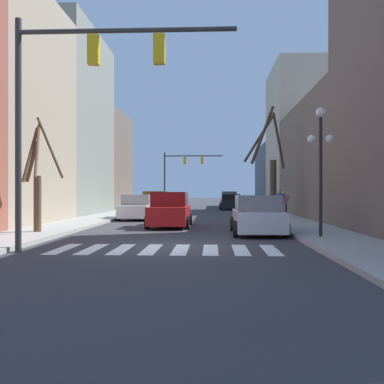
{
  "coord_description": "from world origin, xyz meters",
  "views": [
    {
      "loc": [
        1.4,
        -14.27,
        1.73
      ],
      "look_at": [
        -0.16,
        20.46,
        1.74
      ],
      "focal_mm": 42.0,
      "sensor_mm": 36.0,
      "label": 1
    }
  ],
  "objects_px": {
    "car_driving_away_lane": "(231,202)",
    "car_parked_left_near": "(138,208)",
    "traffic_signal_near": "(78,83)",
    "pedestrian_waiting_at_curb": "(284,201)",
    "car_at_intersection": "(155,203)",
    "street_tree_right_near": "(37,183)",
    "street_tree_left_near": "(271,170)",
    "traffic_signal_far": "(181,167)",
    "street_lamp_right_corner": "(321,146)",
    "car_parked_right_mid": "(170,211)",
    "pedestrian_on_right_sidewalk": "(280,201)",
    "car_driving_toward_lane": "(229,200)",
    "car_parked_left_mid": "(257,216)"
  },
  "relations": [
    {
      "from": "car_driving_away_lane",
      "to": "car_parked_left_near",
      "type": "xyz_separation_m",
      "value": [
        -6.53,
        -16.28,
        0.01
      ]
    },
    {
      "from": "traffic_signal_near",
      "to": "pedestrian_waiting_at_curb",
      "type": "height_order",
      "value": "traffic_signal_near"
    },
    {
      "from": "car_at_intersection",
      "to": "street_tree_right_near",
      "type": "bearing_deg",
      "value": 173.01
    },
    {
      "from": "street_tree_left_near",
      "to": "street_tree_right_near",
      "type": "bearing_deg",
      "value": -134.06
    },
    {
      "from": "traffic_signal_far",
      "to": "street_tree_right_near",
      "type": "bearing_deg",
      "value": -95.45
    },
    {
      "from": "traffic_signal_far",
      "to": "street_lamp_right_corner",
      "type": "bearing_deg",
      "value": -78.29
    },
    {
      "from": "traffic_signal_far",
      "to": "street_tree_left_near",
      "type": "distance_m",
      "value": 25.15
    },
    {
      "from": "car_parked_right_mid",
      "to": "pedestrian_on_right_sidewalk",
      "type": "distance_m",
      "value": 8.42
    },
    {
      "from": "pedestrian_waiting_at_curb",
      "to": "traffic_signal_near",
      "type": "bearing_deg",
      "value": 69.36
    },
    {
      "from": "car_at_intersection",
      "to": "car_parked_left_near",
      "type": "xyz_separation_m",
      "value": [
        -0.03,
        -8.49,
        -0.1
      ]
    },
    {
      "from": "street_tree_right_near",
      "to": "pedestrian_waiting_at_curb",
      "type": "bearing_deg",
      "value": 47.1
    },
    {
      "from": "traffic_signal_near",
      "to": "traffic_signal_far",
      "type": "distance_m",
      "value": 39.95
    },
    {
      "from": "car_parked_left_near",
      "to": "car_parked_right_mid",
      "type": "bearing_deg",
      "value": -155.85
    },
    {
      "from": "car_driving_toward_lane",
      "to": "pedestrian_waiting_at_curb",
      "type": "distance_m",
      "value": 20.9
    },
    {
      "from": "traffic_signal_near",
      "to": "street_lamp_right_corner",
      "type": "height_order",
      "value": "traffic_signal_near"
    },
    {
      "from": "pedestrian_on_right_sidewalk",
      "to": "pedestrian_waiting_at_curb",
      "type": "xyz_separation_m",
      "value": [
        0.65,
        2.37,
        -0.07
      ]
    },
    {
      "from": "car_parked_left_near",
      "to": "pedestrian_waiting_at_curb",
      "type": "height_order",
      "value": "pedestrian_waiting_at_curb"
    },
    {
      "from": "traffic_signal_far",
      "to": "pedestrian_on_right_sidewalk",
      "type": "height_order",
      "value": "traffic_signal_far"
    },
    {
      "from": "street_lamp_right_corner",
      "to": "pedestrian_on_right_sidewalk",
      "type": "xyz_separation_m",
      "value": [
        0.27,
        11.62,
        -2.21
      ]
    },
    {
      "from": "car_parked_right_mid",
      "to": "pedestrian_waiting_at_curb",
      "type": "xyz_separation_m",
      "value": [
        6.92,
        7.98,
        0.32
      ]
    },
    {
      "from": "traffic_signal_far",
      "to": "street_tree_right_near",
      "type": "relative_size",
      "value": 1.49
    },
    {
      "from": "car_parked_left_mid",
      "to": "street_tree_right_near",
      "type": "distance_m",
      "value": 9.02
    },
    {
      "from": "street_lamp_right_corner",
      "to": "pedestrian_on_right_sidewalk",
      "type": "height_order",
      "value": "street_lamp_right_corner"
    },
    {
      "from": "traffic_signal_near",
      "to": "car_parked_left_near",
      "type": "distance_m",
      "value": 15.92
    },
    {
      "from": "car_at_intersection",
      "to": "pedestrian_waiting_at_curb",
      "type": "height_order",
      "value": "car_at_intersection"
    },
    {
      "from": "traffic_signal_far",
      "to": "car_parked_left_mid",
      "type": "bearing_deg",
      "value": -80.8
    },
    {
      "from": "street_tree_left_near",
      "to": "car_parked_left_mid",
      "type": "bearing_deg",
      "value": -100.45
    },
    {
      "from": "car_driving_away_lane",
      "to": "car_parked_left_mid",
      "type": "bearing_deg",
      "value": -179.92
    },
    {
      "from": "pedestrian_on_right_sidewalk",
      "to": "street_tree_left_near",
      "type": "bearing_deg",
      "value": 87.68
    },
    {
      "from": "street_tree_left_near",
      "to": "car_driving_away_lane",
      "type": "bearing_deg",
      "value": 96.86
    },
    {
      "from": "car_parked_left_mid",
      "to": "traffic_signal_far",
      "type": "bearing_deg",
      "value": 9.2
    },
    {
      "from": "traffic_signal_near",
      "to": "traffic_signal_far",
      "type": "bearing_deg",
      "value": 89.69
    },
    {
      "from": "car_parked_left_mid",
      "to": "car_parked_left_near",
      "type": "height_order",
      "value": "car_parked_left_mid"
    },
    {
      "from": "street_lamp_right_corner",
      "to": "car_driving_toward_lane",
      "type": "relative_size",
      "value": 1.08
    },
    {
      "from": "street_lamp_right_corner",
      "to": "street_tree_left_near",
      "type": "bearing_deg",
      "value": 90.8
    },
    {
      "from": "car_parked_left_mid",
      "to": "car_driving_toward_lane",
      "type": "height_order",
      "value": "car_driving_toward_lane"
    },
    {
      "from": "car_driving_away_lane",
      "to": "street_tree_left_near",
      "type": "height_order",
      "value": "street_tree_left_near"
    },
    {
      "from": "traffic_signal_near",
      "to": "pedestrian_waiting_at_curb",
      "type": "distance_m",
      "value": 19.94
    },
    {
      "from": "car_parked_left_near",
      "to": "street_tree_right_near",
      "type": "xyz_separation_m",
      "value": [
        -2.29,
        -10.47,
        1.36
      ]
    },
    {
      "from": "car_at_intersection",
      "to": "pedestrian_waiting_at_curb",
      "type": "bearing_deg",
      "value": -123.54
    },
    {
      "from": "car_parked_left_near",
      "to": "street_tree_left_near",
      "type": "xyz_separation_m",
      "value": [
        8.41,
        0.59,
        2.38
      ]
    },
    {
      "from": "traffic_signal_near",
      "to": "car_parked_right_mid",
      "type": "xyz_separation_m",
      "value": [
        1.75,
        9.59,
        -4.06
      ]
    },
    {
      "from": "street_lamp_right_corner",
      "to": "street_tree_right_near",
      "type": "height_order",
      "value": "street_lamp_right_corner"
    },
    {
      "from": "traffic_signal_near",
      "to": "pedestrian_on_right_sidewalk",
      "type": "bearing_deg",
      "value": 62.19
    },
    {
      "from": "car_driving_away_lane",
      "to": "car_parked_left_near",
      "type": "bearing_deg",
      "value": 158.16
    },
    {
      "from": "car_parked_right_mid",
      "to": "street_tree_right_near",
      "type": "relative_size",
      "value": 1.0
    },
    {
      "from": "street_tree_right_near",
      "to": "pedestrian_on_right_sidewalk",
      "type": "bearing_deg",
      "value": 42.79
    },
    {
      "from": "car_at_intersection",
      "to": "traffic_signal_far",
      "type": "bearing_deg",
      "value": -3.61
    },
    {
      "from": "traffic_signal_far",
      "to": "street_tree_right_near",
      "type": "xyz_separation_m",
      "value": [
        -3.34,
        -35.07,
        -2.56
      ]
    },
    {
      "from": "car_driving_away_lane",
      "to": "car_parked_left_near",
      "type": "distance_m",
      "value": 17.54
    }
  ]
}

